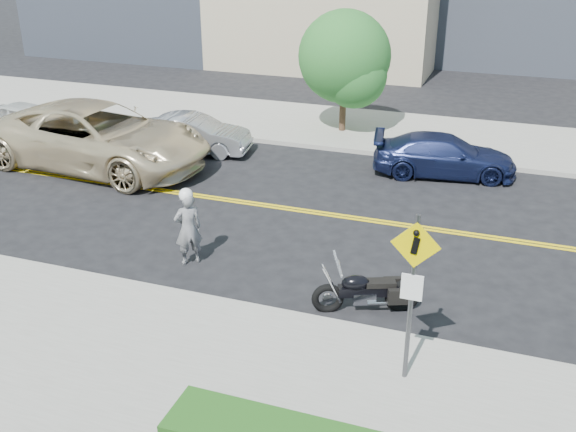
% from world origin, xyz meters
% --- Properties ---
extents(ground_plane, '(120.00, 120.00, 0.00)m').
position_xyz_m(ground_plane, '(0.00, 0.00, 0.00)').
color(ground_plane, black).
rests_on(ground_plane, ground).
extents(sidewalk_near, '(60.00, 5.00, 0.15)m').
position_xyz_m(sidewalk_near, '(0.00, -7.50, 0.07)').
color(sidewalk_near, '#9E9B91').
rests_on(sidewalk_near, ground_plane).
extents(sidewalk_far, '(60.00, 5.00, 0.15)m').
position_xyz_m(sidewalk_far, '(0.00, 7.50, 0.07)').
color(sidewalk_far, '#9E9B91').
rests_on(sidewalk_far, ground_plane).
extents(pedestrian_sign, '(0.78, 0.08, 3.00)m').
position_xyz_m(pedestrian_sign, '(4.20, -6.31, 1.96)').
color(pedestrian_sign, '#4C4C51').
rests_on(pedestrian_sign, sidewalk_near).
extents(motorcyclist, '(0.74, 0.73, 1.83)m').
position_xyz_m(motorcyclist, '(-1.20, -3.64, 0.91)').
color(motorcyclist, silver).
rests_on(motorcyclist, ground).
extents(motorcycle, '(2.17, 1.38, 1.27)m').
position_xyz_m(motorcycle, '(3.04, -4.26, 0.64)').
color(motorcycle, black).
rests_on(motorcycle, ground).
extents(suv, '(7.35, 3.80, 1.98)m').
position_xyz_m(suv, '(-6.75, 1.12, 0.99)').
color(suv, beige).
rests_on(suv, ground).
extents(parked_car_white, '(3.83, 2.05, 1.24)m').
position_xyz_m(parked_car_white, '(-10.84, 2.87, 0.62)').
color(parked_car_white, white).
rests_on(parked_car_white, ground).
extents(parked_car_silver, '(3.92, 1.80, 1.25)m').
position_xyz_m(parked_car_silver, '(-4.65, 3.37, 0.62)').
color(parked_car_silver, '#9C9FA3').
rests_on(parked_car_silver, ground).
extents(parked_car_blue, '(4.49, 2.44, 1.23)m').
position_xyz_m(parked_car_blue, '(3.45, 4.02, 0.62)').
color(parked_car_blue, '#19234D').
rests_on(parked_car_blue, ground).
extents(tree_far_a, '(3.20, 3.20, 4.37)m').
position_xyz_m(tree_far_a, '(-0.54, 6.97, 2.76)').
color(tree_far_a, '#382619').
rests_on(tree_far_a, ground).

